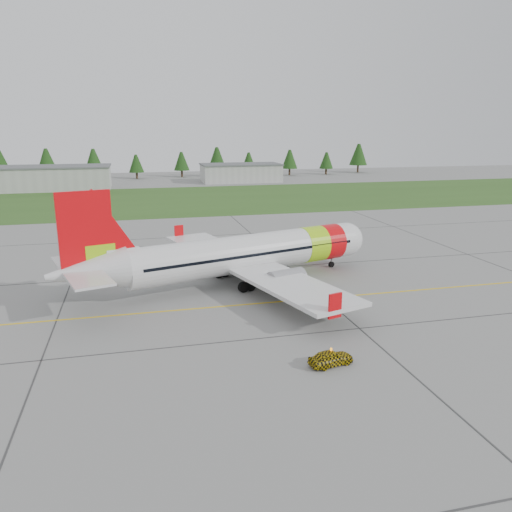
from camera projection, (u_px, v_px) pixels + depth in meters
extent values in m
plane|color=gray|center=(243.00, 340.00, 39.58)|extent=(320.00, 320.00, 0.00)
cylinder|color=silver|center=(249.00, 253.00, 54.00)|extent=(27.00, 11.60, 4.05)
sphere|color=silver|center=(346.00, 239.00, 60.61)|extent=(4.05, 4.05, 4.05)
cone|color=silver|center=(87.00, 272.00, 45.53)|extent=(8.12, 5.96, 4.05)
cube|color=black|center=(348.00, 236.00, 60.67)|extent=(2.36, 3.06, 0.58)
cylinder|color=#9FDD10|center=(311.00, 244.00, 58.07)|extent=(3.77, 4.73, 4.13)
cylinder|color=red|center=(328.00, 242.00, 59.29)|extent=(3.37, 4.61, 4.13)
cube|color=silver|center=(245.00, 264.00, 54.03)|extent=(14.97, 33.44, 0.37)
cube|color=red|center=(179.00, 233.00, 67.17)|extent=(1.25, 0.54, 2.08)
cube|color=red|center=(335.00, 306.00, 39.60)|extent=(1.25, 0.54, 2.08)
cylinder|color=gray|center=(233.00, 256.00, 59.71)|extent=(4.20, 3.16, 2.18)
cylinder|color=gray|center=(286.00, 280.00, 50.17)|extent=(4.20, 3.16, 2.18)
cube|color=red|center=(86.00, 235.00, 44.77)|extent=(4.68, 1.72, 7.89)
cube|color=#9FDD10|center=(101.00, 258.00, 45.89)|extent=(2.71, 1.19, 2.49)
cube|color=silver|center=(81.00, 270.00, 45.21)|extent=(6.60, 12.38, 0.23)
cylinder|color=slate|center=(332.00, 261.00, 60.21)|extent=(0.19, 0.19, 1.45)
cylinder|color=black|center=(331.00, 264.00, 60.31)|extent=(0.76, 0.48, 0.71)
cylinder|color=slate|center=(225.00, 268.00, 56.22)|extent=(0.23, 0.23, 1.97)
cylinder|color=black|center=(222.00, 273.00, 56.13)|extent=(1.17, 0.76, 1.08)
cylinder|color=slate|center=(250.00, 282.00, 51.37)|extent=(0.23, 0.23, 1.97)
cylinder|color=black|center=(247.00, 286.00, 51.28)|extent=(1.17, 0.76, 1.08)
imported|color=gold|center=(331.00, 344.00, 35.02)|extent=(1.37, 1.52, 3.28)
cube|color=#30561E|center=(169.00, 200.00, 116.72)|extent=(320.00, 50.00, 0.03)
cube|color=gold|center=(225.00, 306.00, 47.10)|extent=(120.00, 0.25, 0.02)
cube|color=#A8A8A3|center=(49.00, 179.00, 135.41)|extent=(32.00, 14.00, 6.00)
cube|color=#A8A8A3|center=(241.00, 173.00, 155.69)|extent=(24.00, 12.00, 5.20)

